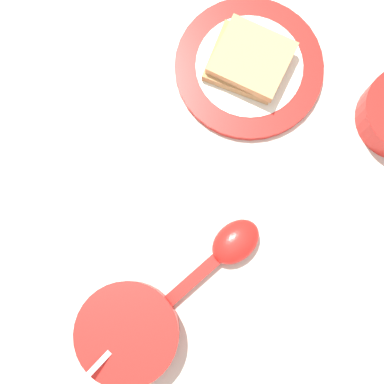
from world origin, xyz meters
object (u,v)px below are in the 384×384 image
at_px(egg_bowl, 128,333).
at_px(toast_sandwich, 249,60).
at_px(toast_plate, 249,67).
at_px(soup_spoon, 229,248).

xyz_separation_m(egg_bowl, toast_sandwich, (0.34, 0.22, 0.00)).
bearing_deg(toast_plate, egg_bowl, -147.91).
relative_size(egg_bowl, toast_sandwich, 1.04).
bearing_deg(toast_sandwich, toast_plate, -70.68).
relative_size(egg_bowl, soup_spoon, 0.87).
distance_m(toast_plate, soup_spoon, 0.26).
distance_m(toast_sandwich, soup_spoon, 0.26).
bearing_deg(toast_plate, toast_sandwich, 109.32).
xyz_separation_m(toast_plate, toast_sandwich, (-0.00, 0.00, 0.02)).
xyz_separation_m(toast_plate, soup_spoon, (-0.17, -0.20, 0.01)).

